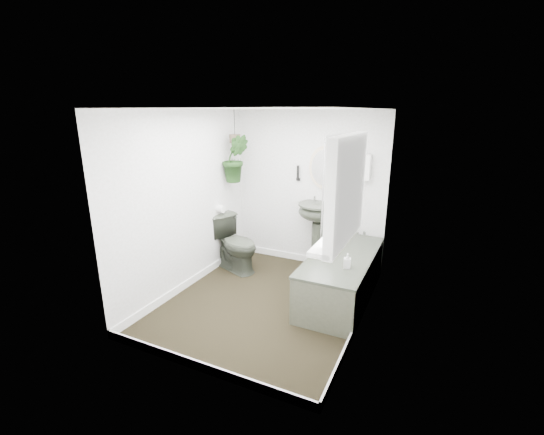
% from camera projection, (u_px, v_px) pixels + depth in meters
% --- Properties ---
extents(floor, '(2.30, 2.80, 0.02)m').
position_uv_depth(floor, '(267.00, 302.00, 4.52)').
color(floor, black).
rests_on(floor, ground).
extents(ceiling, '(2.30, 2.80, 0.02)m').
position_uv_depth(ceiling, '(266.00, 108.00, 3.87)').
color(ceiling, white).
rests_on(ceiling, ground).
extents(wall_back, '(2.30, 0.02, 2.30)m').
position_uv_depth(wall_back, '(308.00, 190.00, 5.42)').
color(wall_back, white).
rests_on(wall_back, ground).
extents(wall_front, '(2.30, 0.02, 2.30)m').
position_uv_depth(wall_front, '(191.00, 254.00, 2.98)').
color(wall_front, white).
rests_on(wall_front, ground).
extents(wall_left, '(0.02, 2.80, 2.30)m').
position_uv_depth(wall_left, '(186.00, 202.00, 4.67)').
color(wall_left, white).
rests_on(wall_left, ground).
extents(wall_right, '(0.02, 2.80, 2.30)m').
position_uv_depth(wall_right, '(368.00, 225.00, 3.72)').
color(wall_right, white).
rests_on(wall_right, ground).
extents(skirting, '(2.30, 2.80, 0.10)m').
position_uv_depth(skirting, '(267.00, 298.00, 4.51)').
color(skirting, white).
rests_on(skirting, floor).
extents(bathtub, '(0.72, 1.72, 0.58)m').
position_uv_depth(bathtub, '(342.00, 276.00, 4.54)').
color(bathtub, '#34392E').
rests_on(bathtub, floor).
extents(bath_screen, '(0.04, 0.72, 1.40)m').
position_uv_depth(bath_screen, '(331.00, 189.00, 4.83)').
color(bath_screen, silver).
rests_on(bath_screen, bathtub).
extents(shower_box, '(0.20, 0.10, 0.35)m').
position_uv_depth(shower_box, '(363.00, 167.00, 4.92)').
color(shower_box, white).
rests_on(shower_box, wall_back).
extents(oval_mirror, '(0.46, 0.03, 0.62)m').
position_uv_depth(oval_mirror, '(324.00, 168.00, 5.18)').
color(oval_mirror, beige).
rests_on(oval_mirror, wall_back).
extents(wall_sconce, '(0.04, 0.04, 0.22)m').
position_uv_depth(wall_sconce, '(298.00, 173.00, 5.37)').
color(wall_sconce, black).
rests_on(wall_sconce, wall_back).
extents(toilet_roll_holder, '(0.11, 0.11, 0.11)m').
position_uv_depth(toilet_roll_holder, '(220.00, 209.00, 5.33)').
color(toilet_roll_holder, white).
rests_on(toilet_roll_holder, wall_left).
extents(window_recess, '(0.08, 1.00, 0.90)m').
position_uv_depth(window_recess, '(347.00, 190.00, 3.00)').
color(window_recess, white).
rests_on(window_recess, wall_right).
extents(window_sill, '(0.18, 1.00, 0.04)m').
position_uv_depth(window_sill, '(336.00, 237.00, 3.15)').
color(window_sill, white).
rests_on(window_sill, wall_right).
extents(window_blinds, '(0.01, 0.86, 0.76)m').
position_uv_depth(window_blinds, '(342.00, 189.00, 3.02)').
color(window_blinds, white).
rests_on(window_blinds, wall_right).
extents(toilet, '(0.90, 0.71, 0.81)m').
position_uv_depth(toilet, '(235.00, 243.00, 5.35)').
color(toilet, '#34392E').
rests_on(toilet, floor).
extents(pedestal_sink, '(0.64, 0.56, 1.02)m').
position_uv_depth(pedestal_sink, '(318.00, 237.00, 5.31)').
color(pedestal_sink, '#34392E').
rests_on(pedestal_sink, floor).
extents(sill_plant, '(0.30, 0.28, 0.26)m').
position_uv_depth(sill_plant, '(343.00, 211.00, 3.38)').
color(sill_plant, black).
rests_on(sill_plant, window_sill).
extents(hanging_plant, '(0.49, 0.46, 0.69)m').
position_uv_depth(hanging_plant, '(235.00, 159.00, 5.29)').
color(hanging_plant, black).
rests_on(hanging_plant, ceiling).
extents(soap_bottle, '(0.09, 0.09, 0.17)m').
position_uv_depth(soap_bottle, '(347.00, 261.00, 4.07)').
color(soap_bottle, black).
rests_on(soap_bottle, bathtub).
extents(hanging_pot, '(0.16, 0.16, 0.12)m').
position_uv_depth(hanging_pot, '(235.00, 139.00, 5.21)').
color(hanging_pot, '#4B3E30').
rests_on(hanging_pot, ceiling).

